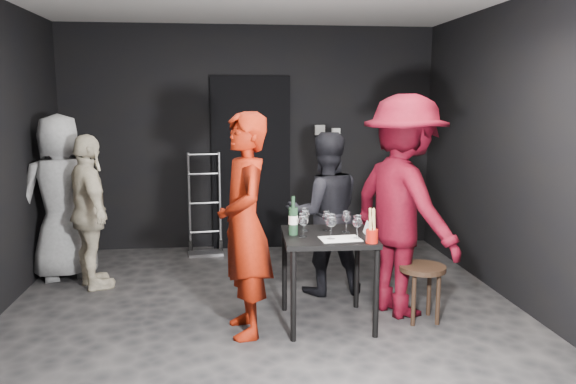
{
  "coord_description": "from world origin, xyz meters",
  "views": [
    {
      "loc": [
        -0.31,
        -4.38,
        1.82
      ],
      "look_at": [
        0.21,
        0.25,
        1.05
      ],
      "focal_mm": 35.0,
      "sensor_mm": 36.0,
      "label": 1
    }
  ],
  "objects": [
    {
      "name": "wine_bottle",
      "position": [
        0.22,
        -0.03,
        0.87
      ],
      "size": [
        0.08,
        0.08,
        0.31
      ],
      "rotation": [
        0.0,
        0.0,
        -0.38
      ],
      "color": "#18311F",
      "rests_on": "tasting_table"
    },
    {
      "name": "reserved_card",
      "position": [
        0.81,
        -0.09,
        0.8
      ],
      "size": [
        0.08,
        0.13,
        0.1
      ],
      "primitive_type": null,
      "rotation": [
        0.0,
        0.0,
        -0.02
      ],
      "color": "white",
      "rests_on": "tasting_table"
    },
    {
      "name": "wall_right",
      "position": [
        2.25,
        0.0,
        1.35
      ],
      "size": [
        0.04,
        5.0,
        2.7
      ],
      "primitive_type": "cube",
      "color": "black",
      "rests_on": "ground"
    },
    {
      "name": "wine_glass_e",
      "position": [
        0.7,
        -0.22,
        0.85
      ],
      "size": [
        0.09,
        0.09,
        0.2
      ],
      "primitive_type": null,
      "rotation": [
        0.0,
        0.0,
        0.24
      ],
      "color": "white",
      "rests_on": "tasting_table"
    },
    {
      "name": "man_maroon",
      "position": [
        1.17,
        0.12,
        1.16
      ],
      "size": [
        1.23,
        1.65,
        2.32
      ],
      "primitive_type": "imported",
      "rotation": [
        0.0,
        0.0,
        1.97
      ],
      "color": "#4A0510",
      "rests_on": "floor"
    },
    {
      "name": "doorway",
      "position": [
        0.0,
        2.44,
        1.05
      ],
      "size": [
        0.95,
        0.1,
        2.1
      ],
      "primitive_type": "cube",
      "color": "black",
      "rests_on": "ground"
    },
    {
      "name": "woman_black",
      "position": [
        0.61,
        0.71,
        0.78
      ],
      "size": [
        0.78,
        0.47,
        1.55
      ],
      "primitive_type": "imported",
      "rotation": [
        0.0,
        0.0,
        3.22
      ],
      "color": "black",
      "rests_on": "floor"
    },
    {
      "name": "wallbox_upper",
      "position": [
        0.85,
        2.45,
        1.45
      ],
      "size": [
        0.12,
        0.06,
        0.12
      ],
      "primitive_type": "cube",
      "color": "#B7B7B2",
      "rests_on": "wall_back"
    },
    {
      "name": "wine_glass_f",
      "position": [
        0.66,
        0.0,
        0.85
      ],
      "size": [
        0.08,
        0.08,
        0.19
      ],
      "primitive_type": null,
      "rotation": [
        0.0,
        0.0,
        -0.17
      ],
      "color": "white",
      "rests_on": "tasting_table"
    },
    {
      "name": "hand_truck",
      "position": [
        -0.56,
        2.21,
        0.22
      ],
      "size": [
        0.4,
        0.34,
        1.2
      ],
      "rotation": [
        0.0,
        0.0,
        0.12
      ],
      "color": "#B2B2B7",
      "rests_on": "floor"
    },
    {
      "name": "tasting_table",
      "position": [
        0.5,
        -0.06,
        0.65
      ],
      "size": [
        0.72,
        0.72,
        0.75
      ],
      "rotation": [
        0.0,
        0.0,
        -0.04
      ],
      "color": "black",
      "rests_on": "floor"
    },
    {
      "name": "wine_glass_d",
      "position": [
        0.49,
        -0.22,
        0.86
      ],
      "size": [
        0.11,
        0.11,
        0.22
      ],
      "primitive_type": null,
      "rotation": [
        0.0,
        0.0,
        -0.37
      ],
      "color": "white",
      "rests_on": "tasting_table"
    },
    {
      "name": "wine_glass_b",
      "position": [
        0.33,
        0.07,
        0.86
      ],
      "size": [
        0.1,
        0.1,
        0.21
      ],
      "primitive_type": null,
      "rotation": [
        0.0,
        0.0,
        0.35
      ],
      "color": "white",
      "rests_on": "tasting_table"
    },
    {
      "name": "wall_front",
      "position": [
        0.0,
        -2.5,
        1.35
      ],
      "size": [
        4.5,
        0.04,
        2.7
      ],
      "primitive_type": "cube",
      "color": "black",
      "rests_on": "ground"
    },
    {
      "name": "breadstick_cup",
      "position": [
        0.78,
        -0.36,
        0.88
      ],
      "size": [
        0.09,
        0.09,
        0.28
      ],
      "rotation": [
        0.0,
        0.0,
        -0.4
      ],
      "color": "#9A1209",
      "rests_on": "tasting_table"
    },
    {
      "name": "wine_glass_a",
      "position": [
        0.29,
        -0.12,
        0.85
      ],
      "size": [
        0.08,
        0.08,
        0.21
      ],
      "primitive_type": null,
      "rotation": [
        0.0,
        0.0,
        -0.02
      ],
      "color": "white",
      "rests_on": "tasting_table"
    },
    {
      "name": "stool",
      "position": [
        1.29,
        -0.09,
        0.38
      ],
      "size": [
        0.38,
        0.38,
        0.47
      ],
      "rotation": [
        0.0,
        0.0,
        0.11
      ],
      "color": "black",
      "rests_on": "floor"
    },
    {
      "name": "wallbox_lower",
      "position": [
        1.05,
        2.45,
        1.4
      ],
      "size": [
        0.1,
        0.06,
        0.14
      ],
      "primitive_type": "cube",
      "color": "#B7B7B2",
      "rests_on": "wall_back"
    },
    {
      "name": "floor",
      "position": [
        0.0,
        0.0,
        0.0
      ],
      "size": [
        4.5,
        5.0,
        0.02
      ],
      "primitive_type": "cube",
      "color": "black",
      "rests_on": "ground"
    },
    {
      "name": "server_red",
      "position": [
        -0.17,
        -0.17,
        1.0
      ],
      "size": [
        0.59,
        0.79,
        2.0
      ],
      "primitive_type": "imported",
      "rotation": [
        0.0,
        0.0,
        -1.42
      ],
      "color": "maroon",
      "rests_on": "floor"
    },
    {
      "name": "tasting_mat",
      "position": [
        0.56,
        -0.22,
        0.75
      ],
      "size": [
        0.32,
        0.23,
        0.0
      ],
      "primitive_type": "cube",
      "rotation": [
        0.0,
        0.0,
        0.09
      ],
      "color": "white",
      "rests_on": "tasting_table"
    },
    {
      "name": "bystander_grey",
      "position": [
        -1.96,
        1.42,
        0.95
      ],
      "size": [
        1.04,
        0.8,
        1.89
      ],
      "primitive_type": "imported",
      "rotation": [
        0.0,
        0.0,
        3.51
      ],
      "color": "gray",
      "rests_on": "floor"
    },
    {
      "name": "wall_back",
      "position": [
        0.0,
        2.5,
        1.35
      ],
      "size": [
        4.5,
        0.04,
        2.7
      ],
      "primitive_type": "cube",
      "color": "black",
      "rests_on": "ground"
    },
    {
      "name": "bystander_cream",
      "position": [
        -1.61,
        1.07,
        0.75
      ],
      "size": [
        0.78,
        0.97,
        1.5
      ],
      "primitive_type": "imported",
      "rotation": [
        0.0,
        0.0,
        2.05
      ],
      "color": "beige",
      "rests_on": "floor"
    },
    {
      "name": "wine_glass_c",
      "position": [
        0.51,
        0.07,
        0.84
      ],
      "size": [
        0.09,
        0.09,
        0.18
      ],
      "primitive_type": null,
      "rotation": [
        0.0,
        0.0,
        0.4
      ],
      "color": "white",
      "rests_on": "tasting_table"
    }
  ]
}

